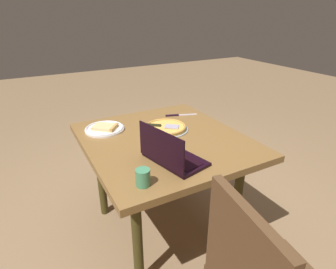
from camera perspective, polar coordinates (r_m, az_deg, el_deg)
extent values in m
plane|color=#8A6D4C|center=(2.20, -0.69, -18.11)|extent=(12.00, 12.00, 0.00)
cube|color=brown|center=(1.80, -0.80, -1.31)|extent=(1.09, 0.99, 0.04)
cylinder|color=#3C3415|center=(1.93, 14.09, -12.93)|extent=(0.06, 0.06, 0.69)
cylinder|color=#3C3415|center=(2.40, 2.81, -4.14)|extent=(0.06, 0.06, 0.69)
cylinder|color=#3C3415|center=(1.63, -6.33, -20.59)|extent=(0.06, 0.06, 0.69)
cylinder|color=#3C3415|center=(2.17, -13.71, -8.33)|extent=(0.06, 0.06, 0.69)
cube|color=black|center=(1.53, 1.56, -5.03)|extent=(0.38, 0.28, 0.02)
cube|color=black|center=(1.53, 1.56, -4.69)|extent=(0.32, 0.19, 0.00)
cube|color=black|center=(1.42, -1.54, -2.69)|extent=(0.34, 0.09, 0.19)
cube|color=black|center=(1.42, -1.48, -2.67)|extent=(0.30, 0.07, 0.17)
cylinder|color=white|center=(1.96, -12.93, 1.07)|extent=(0.27, 0.27, 0.01)
torus|color=silver|center=(1.95, -12.96, 1.34)|extent=(0.26, 0.26, 0.01)
cube|color=#EABB7D|center=(1.95, -12.97, 1.53)|extent=(0.19, 0.19, 0.02)
cube|color=tan|center=(1.92, -11.06, 1.37)|extent=(0.11, 0.09, 0.03)
cylinder|color=#919EA2|center=(1.92, -0.48, 1.11)|extent=(0.31, 0.31, 0.01)
cylinder|color=#E5AB4F|center=(1.91, -0.48, 1.42)|extent=(0.28, 0.28, 0.02)
torus|color=#B7853C|center=(1.91, -0.48, 1.64)|extent=(0.29, 0.29, 0.02)
cube|color=#ABA6C2|center=(1.90, 0.79, 1.67)|extent=(0.11, 0.12, 0.00)
cube|color=black|center=(1.92, -3.25, 1.98)|extent=(0.09, 0.11, 0.01)
cube|color=silver|center=(2.19, 3.54, 4.08)|extent=(0.08, 0.19, 0.00)
cube|color=black|center=(2.17, 0.86, 3.98)|extent=(0.05, 0.11, 0.01)
cylinder|color=#438860|center=(1.32, -5.19, -8.83)|extent=(0.07, 0.07, 0.08)
cylinder|color=#4C1D20|center=(1.30, -5.23, -7.95)|extent=(0.06, 0.06, 0.01)
cube|color=#523620|center=(1.05, 14.90, -24.57)|extent=(0.41, 0.10, 0.46)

